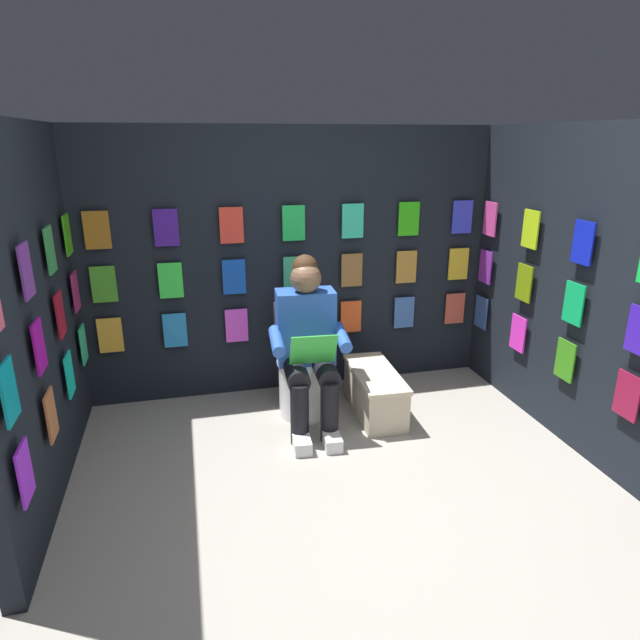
# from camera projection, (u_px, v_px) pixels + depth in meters

# --- Properties ---
(ground_plane) EXTENTS (30.00, 30.00, 0.00)m
(ground_plane) POSITION_uv_depth(u_px,v_px,m) (374.00, 549.00, 2.71)
(ground_plane) COLOR #9E998E
(display_wall_back) EXTENTS (3.24, 0.14, 2.03)m
(display_wall_back) POSITION_uv_depth(u_px,v_px,m) (292.00, 263.00, 4.23)
(display_wall_back) COLOR black
(display_wall_back) RESTS_ON ground
(display_wall_left) EXTENTS (0.14, 1.96, 2.03)m
(display_wall_left) POSITION_uv_depth(u_px,v_px,m) (559.00, 283.00, 3.66)
(display_wall_left) COLOR black
(display_wall_left) RESTS_ON ground
(display_wall_right) EXTENTS (0.14, 1.96, 2.03)m
(display_wall_right) POSITION_uv_depth(u_px,v_px,m) (32.00, 319.00, 2.92)
(display_wall_right) COLOR black
(display_wall_right) RESTS_ON ground
(toilet) EXTENTS (0.42, 0.57, 0.77)m
(toilet) POSITION_uv_depth(u_px,v_px,m) (304.00, 368.00, 4.03)
(toilet) COLOR white
(toilet) RESTS_ON ground
(person_reading) EXTENTS (0.54, 0.70, 1.19)m
(person_reading) POSITION_uv_depth(u_px,v_px,m) (308.00, 344.00, 3.73)
(person_reading) COLOR blue
(person_reading) RESTS_ON ground
(comic_longbox_near) EXTENTS (0.34, 0.75, 0.33)m
(comic_longbox_near) POSITION_uv_depth(u_px,v_px,m) (375.00, 392.00, 4.01)
(comic_longbox_near) COLOR beige
(comic_longbox_near) RESTS_ON ground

